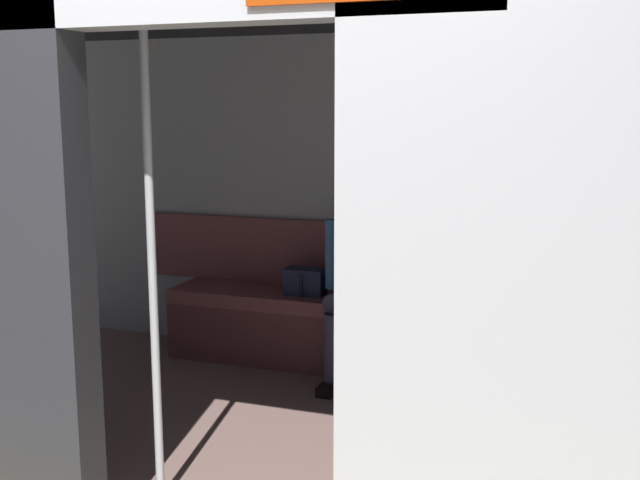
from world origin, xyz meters
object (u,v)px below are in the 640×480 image
at_px(book, 432,303).
at_px(grab_pole_door, 152,260).
at_px(bench_seat, 375,319).
at_px(person_seated, 364,269).
at_px(handbag, 305,281).
at_px(train_car, 308,144).

height_order(book, grab_pole_door, grab_pole_door).
height_order(bench_seat, person_seated, person_seated).
xyz_separation_m(person_seated, handbag, (0.42, -0.09, -0.13)).
height_order(train_car, person_seated, train_car).
xyz_separation_m(train_car, book, (-0.42, -1.05, -1.01)).
distance_m(person_seated, handbag, 0.45).
distance_m(bench_seat, book, 0.38).
bearing_deg(handbag, train_car, 111.52).
relative_size(person_seated, handbag, 4.62).
height_order(bench_seat, handbag, handbag).
distance_m(train_car, grab_pole_door, 1.01).
bearing_deg(handbag, book, 179.68).
relative_size(book, grab_pole_door, 0.10).
xyz_separation_m(book, grab_pole_door, (0.79, 1.89, 0.57)).
relative_size(train_car, book, 29.09).
xyz_separation_m(bench_seat, handbag, (0.48, -0.03, 0.20)).
distance_m(handbag, grab_pole_door, 1.96).
bearing_deg(person_seated, bench_seat, -139.33).
height_order(bench_seat, grab_pole_door, grab_pole_door).
bearing_deg(grab_pole_door, train_car, -113.87).
relative_size(person_seated, grab_pole_door, 0.57).
xyz_separation_m(train_car, person_seated, (-0.01, -0.97, -0.81)).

